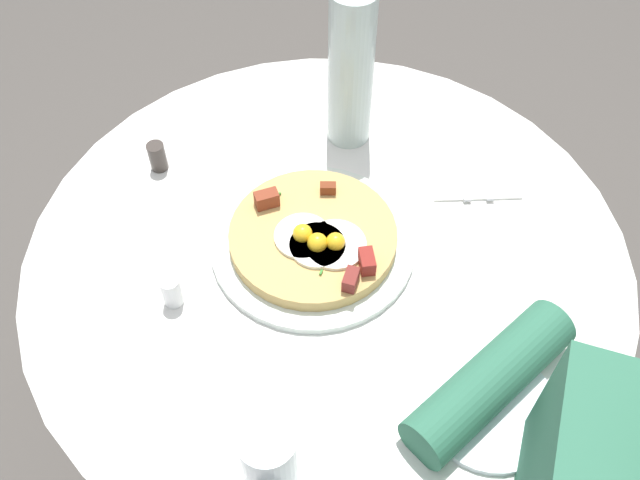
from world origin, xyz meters
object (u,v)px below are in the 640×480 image
water_bottle (351,70)px  pepper_shaker (157,157)px  salt_shaker (172,291)px  fork (459,159)px  pizza_plate (313,244)px  water_glass (269,457)px  breakfast_pizza (314,238)px  dining_table (327,310)px  knife (481,158)px  bread_plate (489,407)px

water_bottle → pepper_shaker: (0.27, 0.17, -0.11)m
salt_shaker → fork: bearing=-129.4°
pizza_plate → water_glass: size_ratio=2.74×
breakfast_pizza → pepper_shaker: (0.29, -0.08, -0.00)m
dining_table → salt_shaker: salt_shaker is taller
fork → knife: 0.04m
knife → pepper_shaker: 0.53m
breakfast_pizza → pepper_shaker: bearing=-14.7°
fork → water_glass: bearing=-31.2°
bread_plate → fork: bearing=-73.2°
water_glass → pepper_shaker: water_glass is taller
water_bottle → salt_shaker: size_ratio=5.37×
knife → salt_shaker: salt_shaker is taller
fork → salt_shaker: 0.51m
bread_plate → knife: size_ratio=0.96×
knife → pepper_shaker: bearing=-90.7°
pizza_plate → fork: (-0.17, -0.24, 0.00)m
bread_plate → water_glass: water_glass is taller
fork → water_bottle: bearing=-112.1°
pizza_plate → pepper_shaker: pepper_shaker is taller
salt_shaker → knife: bearing=-131.3°
water_bottle → pepper_shaker: size_ratio=5.51×
dining_table → water_glass: water_glass is taller
bread_plate → water_glass: size_ratio=1.56×
pizza_plate → salt_shaker: (0.15, 0.15, 0.02)m
salt_shaker → pizza_plate: bearing=-135.1°
breakfast_pizza → water_bottle: 0.27m
bread_plate → fork: (0.12, -0.41, 0.00)m
dining_table → water_bottle: 0.39m
knife → pepper_shaker: pepper_shaker is taller
bread_plate → water_bottle: water_bottle is taller
salt_shaker → water_glass: bearing=139.6°
pepper_shaker → dining_table: bearing=166.9°
salt_shaker → bread_plate: bearing=177.5°
fork → pepper_shaker: pepper_shaker is taller
knife → water_glass: size_ratio=1.62×
knife → water_bottle: water_bottle is taller
fork → pepper_shaker: size_ratio=3.63×
knife → pizza_plate: bearing=-59.5°
dining_table → water_bottle: water_bottle is taller
salt_shaker → pepper_shaker: (0.14, -0.23, -0.00)m
bread_plate → knife: 0.44m
pizza_plate → knife: bearing=-128.7°
dining_table → knife: knife is taller
dining_table → fork: bearing=-121.6°
water_bottle → pepper_shaker: bearing=32.5°
fork → water_glass: (0.11, 0.58, 0.05)m
pepper_shaker → water_glass: bearing=130.6°
pepper_shaker → bread_plate: bearing=157.1°
pizza_plate → bread_plate: pizza_plate is taller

